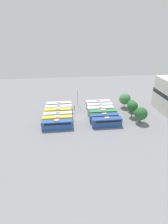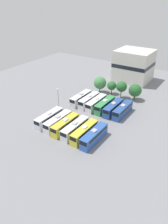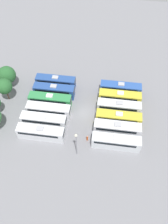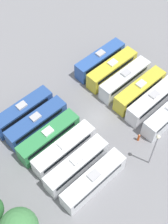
# 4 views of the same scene
# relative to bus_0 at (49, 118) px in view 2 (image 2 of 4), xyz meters

# --- Properties ---
(ground_plane) EXTENTS (126.02, 126.02, 0.00)m
(ground_plane) POSITION_rel_bus_0_xyz_m (8.34, 8.40, -1.83)
(ground_plane) COLOR gray
(bus_0) EXTENTS (2.52, 10.81, 3.69)m
(bus_0) POSITION_rel_bus_0_xyz_m (0.00, 0.00, 0.00)
(bus_0) COLOR silver
(bus_0) RESTS_ON ground_plane
(bus_1) EXTENTS (2.52, 10.81, 3.69)m
(bus_1) POSITION_rel_bus_0_xyz_m (3.56, -0.09, 0.00)
(bus_1) COLOR silver
(bus_1) RESTS_ON ground_plane
(bus_2) EXTENTS (2.52, 10.81, 3.69)m
(bus_2) POSITION_rel_bus_0_xyz_m (6.56, -0.27, 0.00)
(bus_2) COLOR gold
(bus_2) RESTS_ON ground_plane
(bus_3) EXTENTS (2.52, 10.81, 3.69)m
(bus_3) POSITION_rel_bus_0_xyz_m (10.01, -0.25, 0.00)
(bus_3) COLOR silver
(bus_3) RESTS_ON ground_plane
(bus_4) EXTENTS (2.52, 10.81, 3.69)m
(bus_4) POSITION_rel_bus_0_xyz_m (13.30, -0.35, 0.00)
(bus_4) COLOR gold
(bus_4) RESTS_ON ground_plane
(bus_5) EXTENTS (2.52, 10.81, 3.69)m
(bus_5) POSITION_rel_bus_0_xyz_m (16.50, -0.44, 0.00)
(bus_5) COLOR #2D56A8
(bus_5) RESTS_ON ground_plane
(bus_6) EXTENTS (2.52, 10.81, 3.69)m
(bus_6) POSITION_rel_bus_0_xyz_m (0.09, 17.18, 0.00)
(bus_6) COLOR silver
(bus_6) RESTS_ON ground_plane
(bus_7) EXTENTS (2.52, 10.81, 3.69)m
(bus_7) POSITION_rel_bus_0_xyz_m (3.51, 17.35, 0.00)
(bus_7) COLOR silver
(bus_7) RESTS_ON ground_plane
(bus_8) EXTENTS (2.52, 10.81, 3.69)m
(bus_8) POSITION_rel_bus_0_xyz_m (6.73, 16.94, 0.00)
(bus_8) COLOR silver
(bus_8) RESTS_ON ground_plane
(bus_9) EXTENTS (2.52, 10.81, 3.69)m
(bus_9) POSITION_rel_bus_0_xyz_m (10.00, 17.28, 0.00)
(bus_9) COLOR #338C4C
(bus_9) RESTS_ON ground_plane
(bus_10) EXTENTS (2.52, 10.81, 3.69)m
(bus_10) POSITION_rel_bus_0_xyz_m (13.39, 17.02, 0.00)
(bus_10) COLOR #284C93
(bus_10) RESTS_ON ground_plane
(bus_11) EXTENTS (2.52, 10.81, 3.69)m
(bus_11) POSITION_rel_bus_0_xyz_m (16.68, 17.28, 0.00)
(bus_11) COLOR #284C93
(bus_11) RESTS_ON ground_plane
(worker_person) EXTENTS (0.36, 0.36, 1.74)m
(worker_person) POSITION_rel_bus_0_xyz_m (0.68, 6.49, -1.03)
(worker_person) COLOR #CC4C19
(worker_person) RESTS_ON ground_plane
(light_pole) EXTENTS (0.60, 0.60, 7.97)m
(light_pole) POSITION_rel_bus_0_xyz_m (-3.11, 8.33, 3.55)
(light_pole) COLOR gray
(light_pole) RESTS_ON ground_plane
(tree_0) EXTENTS (4.95, 4.95, 6.64)m
(tree_0) POSITION_rel_bus_0_xyz_m (1.25, 28.91, 2.32)
(tree_0) COLOR brown
(tree_0) RESTS_ON ground_plane
(tree_1) EXTENTS (3.61, 3.61, 5.36)m
(tree_1) POSITION_rel_bus_0_xyz_m (5.81, 30.29, 1.71)
(tree_1) COLOR brown
(tree_1) RESTS_ON ground_plane
(tree_2) EXTENTS (4.04, 4.04, 6.70)m
(tree_2) POSITION_rel_bus_0_xyz_m (10.55, 28.92, 2.84)
(tree_2) COLOR brown
(tree_2) RESTS_ON ground_plane
(tree_3) EXTENTS (4.78, 4.78, 6.25)m
(tree_3) POSITION_rel_bus_0_xyz_m (15.51, 30.26, 2.01)
(tree_3) COLOR brown
(tree_3) RESTS_ON ground_plane
(depot_building) EXTENTS (15.16, 13.97, 13.71)m
(depot_building) POSITION_rel_bus_0_xyz_m (6.60, 49.46, 5.10)
(depot_building) COLOR beige
(depot_building) RESTS_ON ground_plane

